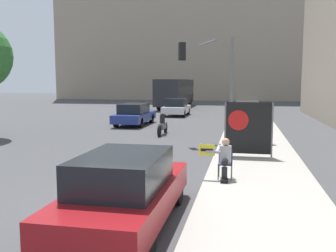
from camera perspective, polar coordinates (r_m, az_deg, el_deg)
ground_plane at (r=8.75m, az=-7.43°, el=-12.69°), size 160.00×160.00×0.00m
sidewalk_curb at (r=22.98m, az=12.63°, el=-0.50°), size 3.15×90.00×0.13m
building_backdrop_far at (r=64.86m, az=7.44°, el=17.27°), size 52.00×12.00×29.56m
seated_protester at (r=10.83m, az=8.60°, el=-4.78°), size 0.96×0.77×1.17m
pedestrian_behind at (r=17.55m, az=14.68°, el=0.47°), size 0.34×0.34×1.79m
protest_banner at (r=14.19m, az=12.10°, el=-0.30°), size 1.77×0.06×2.03m
traffic_light_pole at (r=18.26m, az=6.70°, el=8.43°), size 2.57×2.34×4.91m
parked_car_curbside at (r=7.70m, az=-6.58°, el=-9.62°), size 1.81×4.59×1.49m
car_on_road_nearest at (r=25.26m, az=-5.16°, el=1.79°), size 1.85×4.66×1.45m
car_on_road_midblock at (r=32.05m, az=1.30°, el=2.89°), size 1.86×4.18×1.48m
city_bus_on_road at (r=41.64m, az=1.15°, el=5.26°), size 2.54×11.11×3.14m
motorcycle_on_road at (r=20.57m, az=-0.85°, el=0.12°), size 0.28×2.21×1.20m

